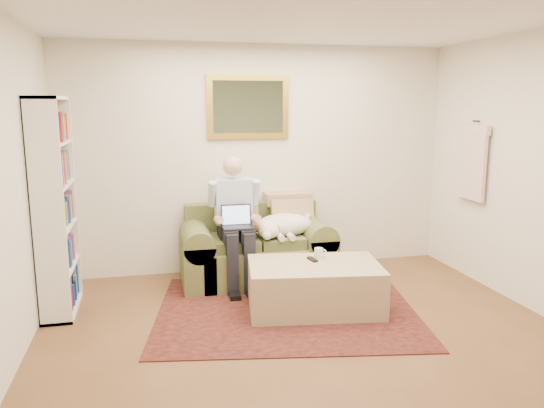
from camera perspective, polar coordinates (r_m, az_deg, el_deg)
name	(u,v)px	position (r m, az deg, el deg)	size (l,w,h in m)	color
room_shell	(314,187)	(4.11, 4.59, 1.84)	(4.51, 5.00, 2.61)	brown
rug	(286,310)	(5.13, 1.56, -11.33)	(2.41, 1.93, 0.01)	black
sofa	(256,255)	(5.91, -1.70, -5.50)	(1.65, 0.84, 0.99)	#536334
seated_man	(236,223)	(5.62, -3.88, -2.06)	(0.54, 0.77, 1.38)	#8CA5D8
laptop	(237,221)	(5.55, -3.78, -1.87)	(0.32, 0.25, 0.23)	black
sleeping_dog	(284,225)	(5.80, 1.31, -2.26)	(0.68, 0.43, 0.25)	white
ottoman	(314,287)	(5.11, 4.57, -8.85)	(1.23, 0.78, 0.45)	tan
coffee_mug	(319,253)	(5.21, 5.04, -5.29)	(0.08, 0.08, 0.10)	white
tv_remote	(312,259)	(5.15, 4.35, -5.96)	(0.05, 0.15, 0.02)	black
bookshelf	(55,207)	(5.27, -22.31, -0.28)	(0.28, 0.80, 2.00)	white
wall_mirror	(248,107)	(6.09, -2.59, 10.40)	(0.94, 0.04, 0.72)	gold
hanging_shirt	(472,158)	(6.18, 20.71, 4.62)	(0.06, 0.52, 0.90)	#F6D1CB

